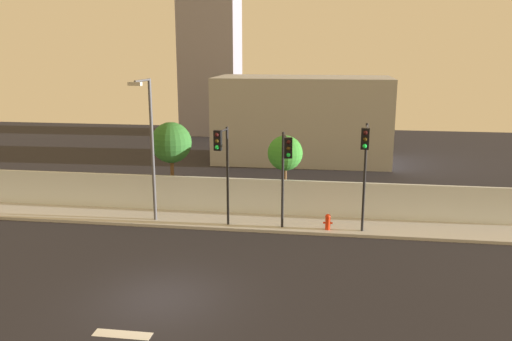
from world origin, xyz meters
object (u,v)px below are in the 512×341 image
Objects in this scene: roadside_tree_leftmost at (171,143)px; roadside_tree_midleft at (285,154)px; traffic_light_center at (286,162)px; traffic_light_right at (222,157)px; traffic_light_left at (365,157)px; street_lamp_curbside at (150,140)px; fire_hydrant at (328,221)px.

roadside_tree_midleft is (6.06, -0.00, -0.41)m from roadside_tree_leftmost.
traffic_light_center is 2.91m from traffic_light_right.
roadside_tree_leftmost is at bearing 159.27° from traffic_light_left.
traffic_light_left is 1.24× the size of roadside_tree_midleft.
fire_hydrant is at bearing -0.24° from street_lamp_curbside.
traffic_light_left reaches higher than fire_hydrant.
traffic_light_right is 1.17× the size of roadside_tree_midleft.
traffic_light_right is 6.29× the size of fire_hydrant.
street_lamp_curbside reaches higher than roadside_tree_leftmost.
traffic_light_center is 0.99× the size of roadside_tree_leftmost.
roadside_tree_midleft is (6.15, 2.96, -1.09)m from street_lamp_curbside.
street_lamp_curbside reaches higher than traffic_light_right.
fire_hydrant is (-1.50, 0.73, -3.26)m from traffic_light_left.
traffic_light_left is at bearing -1.61° from traffic_light_right.
fire_hydrant is at bearing 153.88° from traffic_light_left.
street_lamp_curbside is at bearing -154.29° from roadside_tree_midleft.
traffic_light_right is (-6.34, 0.18, -0.22)m from traffic_light_left.
street_lamp_curbside is 6.91m from roadside_tree_midleft.
traffic_light_center is (-3.44, -0.02, -0.32)m from traffic_light_left.
street_lamp_curbside is at bearing 175.57° from traffic_light_left.
traffic_light_right is 5.75m from fire_hydrant.
roadside_tree_leftmost is 6.08m from roadside_tree_midleft.
street_lamp_curbside is 9.19m from fire_hydrant.
traffic_light_center is at bearing -3.96° from traffic_light_right.
street_lamp_curbside is at bearing 179.76° from fire_hydrant.
roadside_tree_midleft is at bearing 135.49° from traffic_light_left.
street_lamp_curbside reaches higher than roadside_tree_midleft.
traffic_light_center is 3.60m from fire_hydrant.
street_lamp_curbside is at bearing -91.67° from roadside_tree_leftmost.
traffic_light_left is at bearing -26.12° from fire_hydrant.
roadside_tree_leftmost reaches higher than roadside_tree_midleft.
traffic_light_left is 1.10× the size of traffic_light_center.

